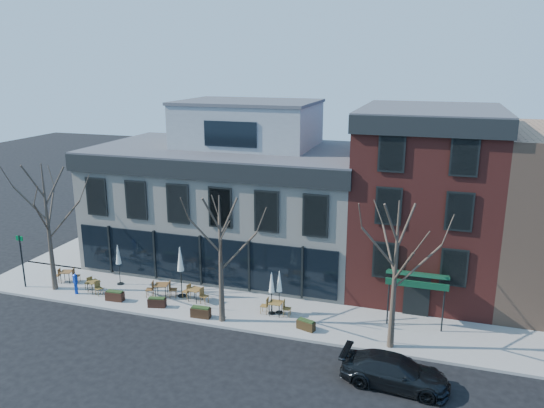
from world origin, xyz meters
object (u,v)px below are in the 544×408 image
(parked_sedan, at_px, (395,372))
(call_box, at_px, (76,283))
(cafe_set_0, at_px, (67,275))
(umbrella_0, at_px, (118,257))

(parked_sedan, xyz_separation_m, call_box, (-19.25, 3.55, 0.16))
(cafe_set_0, distance_m, umbrella_0, 3.77)
(parked_sedan, xyz_separation_m, umbrella_0, (-17.52, 5.60, 1.32))
(parked_sedan, height_order, umbrella_0, umbrella_0)
(cafe_set_0, height_order, umbrella_0, umbrella_0)
(parked_sedan, relative_size, cafe_set_0, 2.71)
(call_box, xyz_separation_m, cafe_set_0, (-1.70, 1.31, -0.24))
(parked_sedan, relative_size, call_box, 3.58)
(parked_sedan, distance_m, cafe_set_0, 21.50)
(umbrella_0, bearing_deg, cafe_set_0, -167.76)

